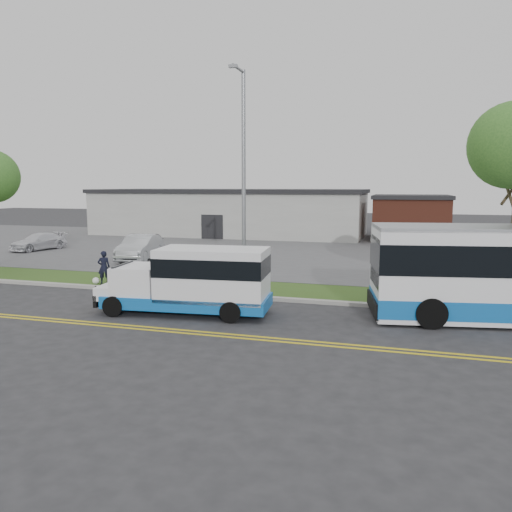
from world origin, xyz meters
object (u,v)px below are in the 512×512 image
(pedestrian, at_px, (104,267))
(streetlight_near, at_px, (243,173))
(shuttle_bus, at_px, (196,279))
(parked_car_a, at_px, (140,247))
(parked_car_b, at_px, (38,242))

(pedestrian, bearing_deg, streetlight_near, 151.20)
(shuttle_bus, bearing_deg, parked_car_a, 122.39)
(shuttle_bus, height_order, pedestrian, shuttle_bus)
(pedestrian, bearing_deg, parked_car_b, -75.35)
(shuttle_bus, relative_size, parked_car_b, 1.59)
(pedestrian, xyz_separation_m, parked_car_a, (-2.14, 7.24, 0.01))
(parked_car_a, height_order, parked_car_b, parked_car_a)
(streetlight_near, relative_size, shuttle_bus, 1.45)
(shuttle_bus, xyz_separation_m, parked_car_b, (-17.90, 13.22, -0.61))
(parked_car_a, bearing_deg, parked_car_b, 156.10)
(streetlight_near, relative_size, parked_car_a, 1.98)
(parked_car_b, bearing_deg, streetlight_near, -10.21)
(pedestrian, relative_size, parked_car_a, 0.32)
(parked_car_b, bearing_deg, pedestrian, -24.09)
(pedestrian, distance_m, parked_car_a, 7.55)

